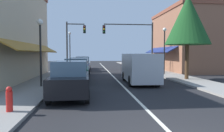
# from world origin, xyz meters

# --- Properties ---
(ground_plane) EXTENTS (80.00, 80.00, 0.00)m
(ground_plane) POSITION_xyz_m (0.00, 18.00, 0.00)
(ground_plane) COLOR black
(sidewalk_left) EXTENTS (2.60, 56.00, 0.12)m
(sidewalk_left) POSITION_xyz_m (-5.50, 18.00, 0.06)
(sidewalk_left) COLOR gray
(sidewalk_left) RESTS_ON ground
(sidewalk_right) EXTENTS (2.60, 56.00, 0.12)m
(sidewalk_right) POSITION_xyz_m (5.50, 18.00, 0.06)
(sidewalk_right) COLOR gray
(sidewalk_right) RESTS_ON ground
(lane_center_stripe) EXTENTS (0.14, 52.00, 0.01)m
(lane_center_stripe) POSITION_xyz_m (0.00, 18.00, 0.00)
(lane_center_stripe) COLOR silver
(lane_center_stripe) RESTS_ON ground
(storefront_right_block) EXTENTS (6.10, 10.20, 7.41)m
(storefront_right_block) POSITION_xyz_m (9.19, 20.00, 3.71)
(storefront_right_block) COLOR #8E5B42
(storefront_right_block) RESTS_ON ground
(parked_car_nearest_left) EXTENTS (1.83, 4.13, 1.77)m
(parked_car_nearest_left) POSITION_xyz_m (-3.07, 5.59, 0.88)
(parked_car_nearest_left) COLOR black
(parked_car_nearest_left) RESTS_ON ground
(parked_car_second_left) EXTENTS (1.81, 4.11, 1.77)m
(parked_car_second_left) POSITION_xyz_m (-3.12, 10.91, 0.88)
(parked_car_second_left) COLOR #0F4C33
(parked_car_second_left) RESTS_ON ground
(parked_car_third_left) EXTENTS (1.85, 4.13, 1.77)m
(parked_car_third_left) POSITION_xyz_m (-3.13, 15.19, 0.88)
(parked_car_third_left) COLOR navy
(parked_car_third_left) RESTS_ON ground
(parked_car_far_left) EXTENTS (1.82, 4.12, 1.77)m
(parked_car_far_left) POSITION_xyz_m (-3.04, 20.80, 0.88)
(parked_car_far_left) COLOR #B7BABF
(parked_car_far_left) RESTS_ON ground
(parked_car_distant_left) EXTENTS (1.86, 4.14, 1.77)m
(parked_car_distant_left) POSITION_xyz_m (-3.23, 24.98, 0.88)
(parked_car_distant_left) COLOR maroon
(parked_car_distant_left) RESTS_ON ground
(van_in_lane) EXTENTS (2.11, 5.23, 2.12)m
(van_in_lane) POSITION_xyz_m (1.40, 10.20, 1.15)
(van_in_lane) COLOR #B2B7BC
(van_in_lane) RESTS_ON ground
(traffic_signal_mast_arm) EXTENTS (5.68, 0.50, 5.61)m
(traffic_signal_mast_arm) POSITION_xyz_m (2.80, 18.28, 3.88)
(traffic_signal_mast_arm) COLOR #333333
(traffic_signal_mast_arm) RESTS_ON ground
(traffic_signal_left_corner) EXTENTS (2.26, 0.50, 5.79)m
(traffic_signal_left_corner) POSITION_xyz_m (-4.12, 19.84, 3.74)
(traffic_signal_left_corner) COLOR #333333
(traffic_signal_left_corner) RESTS_ON ground
(street_lamp_left_near) EXTENTS (0.36, 0.36, 4.21)m
(street_lamp_left_near) POSITION_xyz_m (-5.13, 8.57, 2.89)
(street_lamp_left_near) COLOR black
(street_lamp_left_near) RESTS_ON ground
(street_lamp_right_mid) EXTENTS (0.36, 0.36, 4.66)m
(street_lamp_right_mid) POSITION_xyz_m (5.09, 15.24, 3.15)
(street_lamp_right_mid) COLOR black
(street_lamp_right_mid) RESTS_ON ground
(street_lamp_left_far) EXTENTS (0.36, 0.36, 5.06)m
(street_lamp_left_far) POSITION_xyz_m (-4.85, 23.75, 3.38)
(street_lamp_left_far) COLOR black
(street_lamp_left_far) RESTS_ON ground
(tree_right_near) EXTENTS (3.51, 3.51, 6.70)m
(tree_right_near) POSITION_xyz_m (5.47, 11.22, 4.75)
(tree_right_near) COLOR #4C331E
(tree_right_near) RESTS_ON ground
(fire_hydrant) EXTENTS (0.22, 0.22, 0.87)m
(fire_hydrant) POSITION_xyz_m (-4.89, 2.93, 0.55)
(fire_hydrant) COLOR red
(fire_hydrant) RESTS_ON ground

